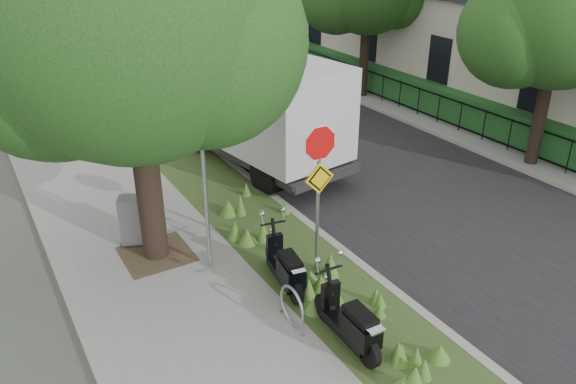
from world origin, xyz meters
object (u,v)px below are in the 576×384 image
box_truck (260,107)px  scooter_far (287,272)px  utility_cabinet (138,221)px  scooter_near (353,328)px  sign_assembly (319,170)px

box_truck → scooter_far: bearing=-113.8°
scooter_far → utility_cabinet: (-1.88, 3.19, 0.11)m
scooter_near → box_truck: 8.25m
sign_assembly → box_truck: (1.70, 5.54, -0.56)m
sign_assembly → scooter_far: (-0.86, -0.27, -1.80)m
sign_assembly → box_truck: 5.83m
sign_assembly → utility_cabinet: bearing=133.2°
sign_assembly → utility_cabinet: 4.34m
sign_assembly → scooter_near: 2.96m
scooter_near → box_truck: (2.47, 7.77, 1.23)m
sign_assembly → utility_cabinet: size_ratio=2.99×
scooter_near → utility_cabinet: bearing=110.9°
scooter_far → utility_cabinet: utility_cabinet is taller
utility_cabinet → sign_assembly: bearing=-46.8°
sign_assembly → scooter_near: bearing=-109.0°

